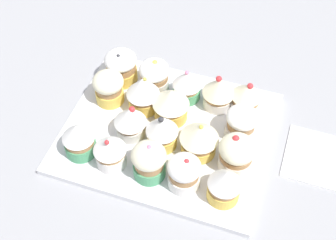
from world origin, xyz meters
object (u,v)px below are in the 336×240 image
object	(u,v)px
cupcake_6	(171,104)
cupcake_8	(109,87)
cupcake_12	(130,121)
cupcake_16	(110,151)
cupcake_15	(147,160)
baking_tray	(168,132)
cupcake_3	(154,75)
cupcake_4	(121,66)
cupcake_13	(225,185)
cupcake_14	(184,172)
cupcake_11	(160,130)
cupcake_2	(187,85)
cupcake_9	(237,153)
cupcake_7	(143,93)
napkin	(327,160)
cupcake_17	(79,139)
cupcake_0	(246,97)
cupcake_10	(199,138)
cupcake_1	(219,91)
cupcake_5	(241,123)

from	to	relation	value
cupcake_6	cupcake_8	bearing A→B (deg)	-1.81
cupcake_12	cupcake_16	distance (cm)	7.13
cupcake_15	baking_tray	bearing A→B (deg)	-91.73
cupcake_15	cupcake_12	bearing A→B (deg)	-50.25
cupcake_6	cupcake_8	size ratio (longest dim) A/B	1.07
cupcake_3	cupcake_4	size ratio (longest dim) A/B	0.99
cupcake_13	cupcake_14	world-z (taller)	same
cupcake_11	cupcake_14	distance (cm)	9.37
cupcake_2	cupcake_9	world-z (taller)	cupcake_9
cupcake_3	cupcake_7	size ratio (longest dim) A/B	0.87
cupcake_14	napkin	size ratio (longest dim) A/B	0.48
cupcake_12	cupcake_17	world-z (taller)	cupcake_17
cupcake_6	napkin	world-z (taller)	cupcake_6
cupcake_13	cupcake_17	world-z (taller)	same
cupcake_0	cupcake_17	size ratio (longest dim) A/B	0.95
cupcake_15	cupcake_11	bearing A→B (deg)	-88.82
cupcake_7	cupcake_9	bearing A→B (deg)	159.30
cupcake_13	cupcake_15	xyz separation A→B (cm)	(13.26, -0.34, 0.13)
cupcake_2	cupcake_4	xyz separation A→B (cm)	(13.74, -0.53, 0.07)
cupcake_3	cupcake_17	size ratio (longest dim) A/B	0.98
cupcake_9	cupcake_12	bearing A→B (deg)	-2.19
cupcake_17	cupcake_4	bearing A→B (deg)	-90.26
cupcake_4	cupcake_7	distance (cm)	8.90
cupcake_13	cupcake_12	bearing A→B (deg)	-21.10
cupcake_13	cupcake_17	xyz separation A→B (cm)	(26.04, -0.83, -0.01)
cupcake_6	baking_tray	bearing A→B (deg)	99.13
cupcake_0	cupcake_4	size ratio (longest dim) A/B	0.95
cupcake_9	cupcake_10	bearing A→B (deg)	-7.48
cupcake_8	cupcake_16	xyz separation A→B (cm)	(-6.05, 13.48, 0.01)
cupcake_10	cupcake_16	distance (cm)	15.39
cupcake_4	napkin	world-z (taller)	cupcake_4
cupcake_1	napkin	world-z (taller)	cupcake_1
cupcake_17	cupcake_2	bearing A→B (deg)	-126.93
baking_tray	cupcake_16	distance (cm)	12.81
cupcake_3	cupcake_13	bearing A→B (deg)	133.94
cupcake_16	cupcake_7	bearing A→B (deg)	-93.38
baking_tray	cupcake_1	distance (cm)	12.22
napkin	cupcake_0	bearing A→B (deg)	-20.89
cupcake_7	cupcake_11	world-z (taller)	cupcake_7
baking_tray	cupcake_13	xyz separation A→B (cm)	(-12.97, 10.18, 4.25)
cupcake_2	cupcake_3	world-z (taller)	same
cupcake_0	cupcake_5	distance (cm)	6.42
cupcake_0	cupcake_5	size ratio (longest dim) A/B	1.05
cupcake_8	cupcake_14	world-z (taller)	cupcake_14
cupcake_9	cupcake_2	bearing A→B (deg)	-44.98
cupcake_3	cupcake_16	distance (cm)	19.40
cupcake_2	cupcake_6	bearing A→B (deg)	77.75
cupcake_7	cupcake_5	bearing A→B (deg)	178.42
cupcake_0	cupcake_14	distance (cm)	20.51
cupcake_5	cupcake_0	bearing A→B (deg)	-84.96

